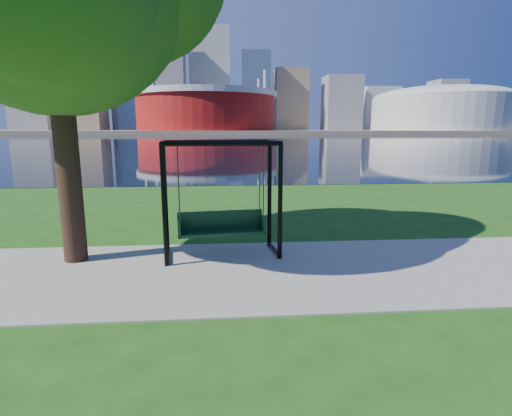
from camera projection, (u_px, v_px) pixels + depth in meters
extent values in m
plane|color=#1E5114|center=(250.00, 264.00, 8.55)|extent=(900.00, 900.00, 0.00)
cube|color=#9E937F|center=(252.00, 271.00, 8.06)|extent=(120.00, 4.00, 0.03)
cube|color=black|center=(225.00, 140.00, 108.26)|extent=(900.00, 180.00, 0.02)
cube|color=#937F60|center=(223.00, 131.00, 307.48)|extent=(900.00, 228.00, 2.00)
cylinder|color=maroon|center=(206.00, 111.00, 234.94)|extent=(80.00, 80.00, 22.00)
cylinder|color=silver|center=(206.00, 95.00, 233.09)|extent=(83.00, 83.00, 3.00)
cylinder|color=silver|center=(259.00, 105.00, 255.19)|extent=(2.00, 2.00, 32.00)
cylinder|color=silver|center=(154.00, 104.00, 249.89)|extent=(2.00, 2.00, 32.00)
cylinder|color=silver|center=(143.00, 100.00, 212.74)|extent=(2.00, 2.00, 32.00)
cylinder|color=silver|center=(265.00, 101.00, 218.04)|extent=(2.00, 2.00, 32.00)
cylinder|color=beige|center=(442.00, 114.00, 246.81)|extent=(84.00, 84.00, 20.00)
ellipsoid|color=beige|center=(443.00, 99.00, 245.05)|extent=(84.00, 84.00, 15.12)
cube|color=gray|center=(32.00, 87.00, 293.89)|extent=(28.00, 28.00, 62.00)
cube|color=#998466|center=(82.00, 67.00, 284.80)|extent=(26.00, 26.00, 88.00)
cube|color=slate|center=(132.00, 68.00, 310.97)|extent=(30.00, 24.00, 95.00)
cube|color=gray|center=(169.00, 81.00, 296.08)|extent=(24.00, 24.00, 72.00)
cube|color=silver|center=(210.00, 80.00, 327.04)|extent=(32.00, 28.00, 80.00)
cube|color=slate|center=(255.00, 92.00, 307.56)|extent=(22.00, 22.00, 58.00)
cube|color=#998466|center=(290.00, 100.00, 325.62)|extent=(26.00, 26.00, 48.00)
cube|color=gray|center=(342.00, 103.00, 319.65)|extent=(28.00, 24.00, 42.00)
cube|color=silver|center=(378.00, 109.00, 347.89)|extent=(30.00, 26.00, 36.00)
cube|color=gray|center=(445.00, 105.00, 331.98)|extent=(24.00, 24.00, 40.00)
cube|color=#998466|center=(479.00, 111.00, 350.64)|extent=(26.00, 26.00, 32.00)
cylinder|color=black|center=(164.00, 207.00, 8.13)|extent=(0.11, 0.11, 2.55)
cylinder|color=black|center=(280.00, 203.00, 8.60)|extent=(0.11, 0.11, 2.55)
cylinder|color=black|center=(165.00, 199.00, 9.09)|extent=(0.11, 0.11, 2.55)
cylinder|color=black|center=(269.00, 196.00, 9.56)|extent=(0.11, 0.11, 2.55)
cylinder|color=black|center=(223.00, 144.00, 8.11)|extent=(2.44, 0.39, 0.10)
cylinder|color=black|center=(218.00, 142.00, 9.07)|extent=(2.44, 0.39, 0.10)
cylinder|color=black|center=(162.00, 143.00, 8.36)|extent=(0.22, 1.00, 0.10)
cylinder|color=black|center=(167.00, 256.00, 8.84)|extent=(0.20, 1.00, 0.08)
cylinder|color=black|center=(275.00, 142.00, 8.83)|extent=(0.22, 1.00, 0.10)
cylinder|color=black|center=(274.00, 249.00, 9.31)|extent=(0.20, 1.00, 0.08)
cube|color=black|center=(222.00, 232.00, 8.98)|extent=(1.99, 0.72, 0.07)
cube|color=black|center=(220.00, 220.00, 9.14)|extent=(1.93, 0.28, 0.42)
cube|color=black|center=(179.00, 228.00, 8.77)|extent=(0.11, 0.50, 0.38)
cube|color=black|center=(262.00, 224.00, 9.14)|extent=(0.11, 0.50, 0.38)
cylinder|color=#38383D|center=(179.00, 185.00, 8.39)|extent=(0.03, 0.03, 1.61)
cylinder|color=#38383D|center=(263.00, 182.00, 8.74)|extent=(0.03, 0.03, 1.61)
cylinder|color=#38383D|center=(178.00, 182.00, 8.78)|extent=(0.03, 0.03, 1.61)
cylinder|color=#38383D|center=(260.00, 180.00, 9.14)|extent=(0.03, 0.03, 1.61)
cylinder|color=black|center=(67.00, 150.00, 8.27)|extent=(0.48, 0.48, 4.85)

